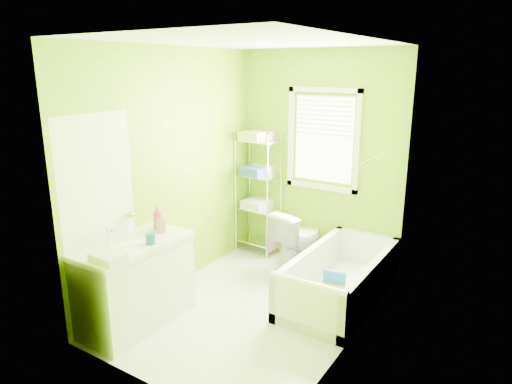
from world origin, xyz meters
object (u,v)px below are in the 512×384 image
Objects in this scene: bathtub at (339,284)px; toilet at (298,238)px; vanity at (135,281)px; wire_shelf_unit at (259,180)px.

toilet is at bearing 145.24° from bathtub.
vanity is at bearing 84.06° from toilet.
toilet is (-0.78, 0.54, 0.19)m from bathtub.
vanity is 0.68× the size of wire_shelf_unit.
bathtub is 1.77m from wire_shelf_unit.
bathtub is 2.31× the size of toilet.
wire_shelf_unit is (-1.42, 0.67, 0.81)m from bathtub.
wire_shelf_unit reaches higher than vanity.
vanity is (-1.45, -1.48, 0.27)m from bathtub.
bathtub is 0.96m from toilet.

